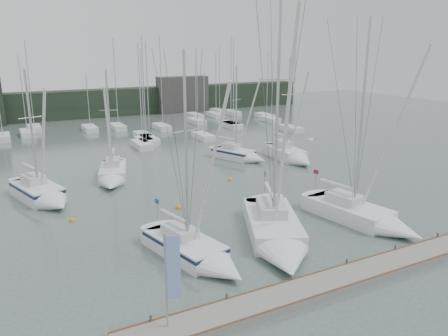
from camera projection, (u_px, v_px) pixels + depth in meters
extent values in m
plane|color=#4B5B58|center=(279.00, 249.00, 28.34)|extent=(160.00, 160.00, 0.00)
cube|color=slate|center=(331.00, 282.00, 24.01)|extent=(24.00, 2.00, 0.40)
cube|color=black|center=(88.00, 104.00, 80.59)|extent=(90.00, 4.00, 5.00)
cube|color=#3D3B38|center=(183.00, 94.00, 86.64)|extent=(10.00, 3.00, 7.00)
cube|color=silver|center=(218.00, 112.00, 85.57)|extent=(1.80, 4.50, 0.90)
cylinder|color=#A9ACB1|center=(220.00, 78.00, 83.41)|extent=(0.12, 0.12, 11.96)
cube|color=silver|center=(270.00, 120.00, 76.35)|extent=(1.80, 4.50, 0.90)
cylinder|color=#A9ACB1|center=(272.00, 89.00, 74.48)|extent=(0.12, 0.12, 9.81)
cube|color=silver|center=(229.00, 125.00, 71.30)|extent=(1.80, 4.50, 0.90)
cylinder|color=#A9ACB1|center=(231.00, 80.00, 68.91)|extent=(0.12, 0.12, 13.66)
cube|color=silver|center=(34.00, 129.00, 68.03)|extent=(1.80, 4.50, 0.90)
cylinder|color=#A9ACB1|center=(29.00, 84.00, 65.74)|extent=(0.12, 0.12, 12.91)
cube|color=silver|center=(144.00, 136.00, 62.34)|extent=(1.80, 4.50, 0.90)
cylinder|color=#A9ACB1|center=(142.00, 92.00, 60.21)|extent=(0.12, 0.12, 11.70)
cube|color=silver|center=(232.00, 113.00, 83.85)|extent=(1.80, 4.50, 0.90)
cylinder|color=#A9ACB1|center=(233.00, 75.00, 81.47)|extent=(0.12, 0.12, 13.55)
cube|color=silver|center=(195.00, 116.00, 80.24)|extent=(1.80, 4.50, 0.90)
cylinder|color=#A9ACB1|center=(196.00, 82.00, 78.14)|extent=(0.12, 0.12, 11.53)
cube|color=silver|center=(145.00, 142.00, 58.68)|extent=(1.80, 4.50, 0.90)
cylinder|color=#A9ACB1|center=(144.00, 89.00, 56.34)|extent=(0.12, 0.12, 13.32)
cube|color=silver|center=(203.00, 137.00, 61.89)|extent=(1.80, 4.50, 0.90)
cylinder|color=#A9ACB1|center=(204.00, 104.00, 60.19)|extent=(0.12, 0.12, 8.61)
cube|color=silver|center=(90.00, 129.00, 67.86)|extent=(1.80, 4.50, 0.90)
cylinder|color=#A9ACB1|center=(88.00, 100.00, 66.23)|extent=(0.12, 0.12, 8.05)
cube|color=silver|center=(197.00, 121.00, 74.44)|extent=(1.80, 4.50, 0.90)
cylinder|color=#A9ACB1|center=(197.00, 84.00, 72.30)|extent=(0.12, 0.12, 11.81)
cube|color=silver|center=(149.00, 140.00, 59.89)|extent=(1.80, 4.50, 0.90)
cylinder|color=#A9ACB1|center=(148.00, 91.00, 57.66)|extent=(0.12, 0.12, 12.52)
cube|color=silver|center=(265.00, 116.00, 80.10)|extent=(1.80, 4.50, 0.90)
cylinder|color=#A9ACB1|center=(267.00, 84.00, 78.09)|extent=(0.12, 0.12, 10.82)
cube|color=silver|center=(162.00, 127.00, 69.04)|extent=(1.80, 4.50, 0.90)
cylinder|color=#A9ACB1|center=(161.00, 82.00, 66.69)|extent=(0.12, 0.12, 13.38)
cube|color=silver|center=(118.00, 127.00, 69.18)|extent=(1.80, 4.50, 0.90)
cylinder|color=#A9ACB1|center=(116.00, 82.00, 66.86)|extent=(0.12, 0.12, 13.13)
cube|color=silver|center=(27.00, 133.00, 64.25)|extent=(1.80, 4.50, 0.90)
cylinder|color=#A9ACB1|center=(23.00, 94.00, 62.24)|extent=(0.12, 0.12, 10.83)
cube|color=silver|center=(291.00, 129.00, 67.65)|extent=(1.80, 4.50, 0.90)
cylinder|color=#A9ACB1|center=(294.00, 88.00, 65.52)|extent=(0.12, 0.12, 11.73)
cube|color=silver|center=(215.00, 115.00, 81.45)|extent=(1.80, 4.50, 0.90)
cylinder|color=#A9ACB1|center=(216.00, 83.00, 79.42)|extent=(0.12, 0.12, 11.00)
cube|color=silver|center=(232.00, 126.00, 70.54)|extent=(1.80, 4.50, 0.90)
cylinder|color=#A9ACB1|center=(234.00, 98.00, 68.91)|extent=(0.12, 0.12, 8.04)
cube|color=silver|center=(3.00, 138.00, 61.30)|extent=(1.80, 4.50, 0.90)
cube|color=silver|center=(142.00, 145.00, 56.71)|extent=(1.80, 4.50, 0.90)
cylinder|color=#A9ACB1|center=(140.00, 94.00, 54.50)|extent=(0.12, 0.12, 12.32)
cube|color=silver|center=(185.00, 248.00, 27.65)|extent=(3.91, 6.17, 1.36)
cone|color=silver|center=(227.00, 272.00, 24.69)|extent=(3.13, 3.00, 2.62)
cube|color=#BDBDC1|center=(180.00, 231.00, 27.70)|extent=(1.95, 2.56, 0.63)
cylinder|color=#A9ACB1|center=(186.00, 150.00, 25.62)|extent=(0.16, 0.16, 11.52)
cylinder|color=silver|center=(173.00, 216.00, 27.98)|extent=(0.91, 2.77, 0.25)
cube|color=#0E1B35|center=(184.00, 241.00, 27.52)|extent=(3.93, 6.20, 0.23)
cube|color=#194D8C|center=(157.00, 201.00, 29.22)|extent=(0.14, 0.48, 0.33)
cube|color=silver|center=(272.00, 226.00, 30.86)|extent=(6.18, 8.27, 1.57)
cone|color=silver|center=(287.00, 262.00, 25.67)|extent=(4.40, 4.34, 3.36)
cube|color=#BDBDC1|center=(271.00, 208.00, 31.06)|extent=(2.93, 3.52, 0.73)
cylinder|color=#A9ACB1|center=(278.00, 104.00, 28.01)|extent=(0.19, 0.19, 15.76)
cylinder|color=silver|center=(270.00, 191.00, 31.75)|extent=(1.79, 3.48, 0.29)
cube|color=#194D8C|center=(265.00, 174.00, 33.98)|extent=(0.25, 0.52, 0.38)
cube|color=silver|center=(349.00, 213.00, 33.41)|extent=(3.97, 6.87, 1.45)
cone|color=silver|center=(404.00, 232.00, 29.87)|extent=(3.34, 3.23, 2.91)
cube|color=#BDBDC1|center=(344.00, 198.00, 33.49)|extent=(2.02, 2.82, 0.68)
cylinder|color=#A9ACB1|center=(362.00, 116.00, 31.04)|extent=(0.17, 0.17, 13.51)
cylinder|color=silver|center=(337.00, 185.00, 33.87)|extent=(0.81, 3.16, 0.27)
cube|color=maroon|center=(316.00, 172.00, 35.36)|extent=(0.11, 0.52, 0.35)
cube|color=silver|center=(37.00, 193.00, 37.68)|extent=(4.17, 6.03, 1.61)
cone|color=silver|center=(57.00, 205.00, 35.00)|extent=(3.25, 3.03, 2.68)
cube|color=#BDBDC1|center=(33.00, 179.00, 37.73)|extent=(2.05, 2.53, 0.75)
cylinder|color=#A9ACB1|center=(31.00, 129.00, 35.89)|extent=(0.19, 0.19, 9.72)
cylinder|color=silver|center=(29.00, 167.00, 37.85)|extent=(1.07, 2.65, 0.30)
cube|color=#0E1B35|center=(37.00, 187.00, 37.54)|extent=(4.19, 6.05, 0.27)
cube|color=silver|center=(113.00, 173.00, 43.73)|extent=(3.92, 5.92, 1.46)
cone|color=silver|center=(111.00, 185.00, 40.04)|extent=(3.01, 2.94, 2.44)
cube|color=#BDBDC1|center=(113.00, 162.00, 43.90)|extent=(1.92, 2.48, 0.68)
cylinder|color=#A9ACB1|center=(109.00, 120.00, 41.89)|extent=(0.18, 0.18, 9.46)
cylinder|color=silver|center=(113.00, 152.00, 44.23)|extent=(1.04, 2.63, 0.27)
cube|color=silver|center=(234.00, 155.00, 51.34)|extent=(4.09, 5.40, 1.37)
cone|color=silver|center=(258.00, 159.00, 49.21)|extent=(3.00, 2.85, 2.38)
cube|color=#BDBDC1|center=(231.00, 146.00, 51.35)|extent=(1.96, 2.30, 0.64)
cylinder|color=#A9ACB1|center=(236.00, 108.00, 49.64)|extent=(0.16, 0.16, 9.63)
cylinder|color=silver|center=(227.00, 138.00, 51.44)|extent=(1.16, 2.29, 0.26)
cube|color=#0E1B35|center=(234.00, 151.00, 51.21)|extent=(4.11, 5.43, 0.23)
cube|color=silver|center=(285.00, 154.00, 51.45)|extent=(3.03, 5.92, 1.57)
cone|color=silver|center=(304.00, 162.00, 47.82)|extent=(2.79, 2.65, 2.62)
cube|color=#BDBDC1|center=(283.00, 144.00, 51.60)|extent=(1.61, 2.40, 0.73)
cylinder|color=#A9ACB1|center=(288.00, 104.00, 49.48)|extent=(0.19, 0.19, 10.37)
cylinder|color=silver|center=(280.00, 135.00, 51.90)|extent=(0.50, 2.82, 0.29)
sphere|color=orange|center=(179.00, 208.00, 35.61)|extent=(0.57, 0.57, 0.57)
sphere|color=orange|center=(230.00, 180.00, 42.99)|extent=(0.50, 0.50, 0.50)
sphere|color=orange|center=(73.00, 221.00, 32.95)|extent=(0.51, 0.51, 0.51)
cylinder|color=#A9ACB1|center=(166.00, 281.00, 19.31)|extent=(0.09, 0.09, 4.60)
cube|color=blue|center=(173.00, 268.00, 19.16)|extent=(0.57, 0.28, 3.07)
ellipsoid|color=white|center=(311.00, 140.00, 27.37)|extent=(0.30, 0.45, 0.19)
cube|color=#93969B|center=(308.00, 140.00, 27.19)|extent=(0.43, 0.23, 0.10)
cube|color=#93969B|center=(313.00, 139.00, 27.53)|extent=(0.43, 0.23, 0.10)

